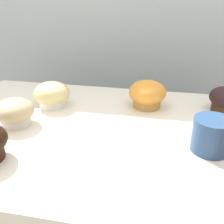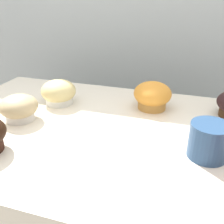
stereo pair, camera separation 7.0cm
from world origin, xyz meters
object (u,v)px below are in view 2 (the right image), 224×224
at_px(muffin_front_left, 19,108).
at_px(coffee_cup, 210,140).
at_px(muffin_back_left, 152,96).
at_px(muffin_back_right, 59,93).

xyz_separation_m(muffin_front_left, coffee_cup, (0.51, -0.03, 0.01)).
relative_size(muffin_back_left, muffin_front_left, 1.09).
bearing_deg(coffee_cup, muffin_back_right, 160.01).
bearing_deg(coffee_cup, muffin_back_left, 126.63).
distance_m(muffin_back_right, muffin_front_left, 0.15).
height_order(muffin_back_left, muffin_back_right, muffin_back_left).
bearing_deg(coffee_cup, muffin_front_left, 177.04).
xyz_separation_m(muffin_back_right, coffee_cup, (0.46, -0.17, 0.01)).
xyz_separation_m(muffin_back_left, muffin_back_right, (-0.30, -0.05, -0.00)).
height_order(muffin_back_right, muffin_front_left, muffin_back_right).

